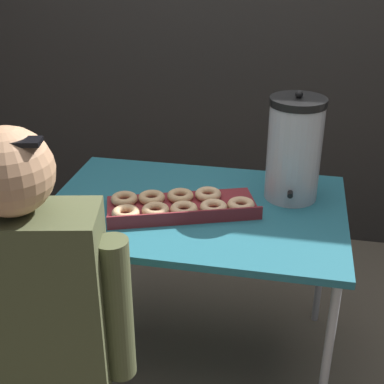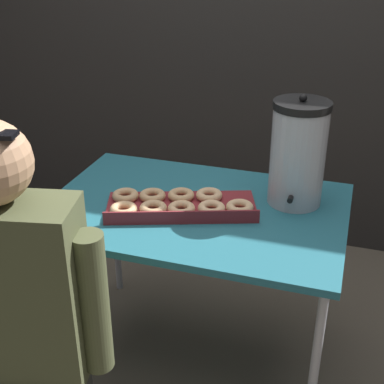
{
  "view_description": "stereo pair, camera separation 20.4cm",
  "coord_description": "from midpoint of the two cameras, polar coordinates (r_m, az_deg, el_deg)",
  "views": [
    {
      "loc": [
        0.35,
        -1.79,
        1.71
      ],
      "look_at": [
        -0.01,
        0.0,
        0.8
      ],
      "focal_mm": 50.0,
      "sensor_mm": 36.0,
      "label": 1
    },
    {
      "loc": [
        0.55,
        -1.74,
        1.71
      ],
      "look_at": [
        -0.01,
        0.0,
        0.8
      ],
      "focal_mm": 50.0,
      "sensor_mm": 36.0,
      "label": 2
    }
  ],
  "objects": [
    {
      "name": "ground_plane",
      "position": [
        2.5,
        2.75,
        -16.9
      ],
      "size": [
        12.0,
        12.0,
        0.0
      ],
      "primitive_type": "plane",
      "color": "brown"
    },
    {
      "name": "back_wall",
      "position": [
        3.02,
        9.65,
        18.45
      ],
      "size": [
        6.0,
        0.11,
        2.62
      ],
      "color": "#282623",
      "rests_on": "ground"
    },
    {
      "name": "folding_table",
      "position": [
        2.08,
        3.15,
        -2.91
      ],
      "size": [
        1.14,
        0.78,
        0.74
      ],
      "color": "#236675",
      "rests_on": "ground"
    },
    {
      "name": "donut_box",
      "position": [
        2.02,
        1.36,
        -1.43
      ],
      "size": [
        0.61,
        0.42,
        0.05
      ],
      "rotation": [
        0.0,
        0.0,
        0.34
      ],
      "color": "maroon",
      "rests_on": "folding_table"
    },
    {
      "name": "coffee_urn",
      "position": [
        2.07,
        14.03,
        3.95
      ],
      "size": [
        0.21,
        0.24,
        0.43
      ],
      "color": "#B7B7BC",
      "rests_on": "folding_table"
    },
    {
      "name": "cell_phone",
      "position": [
        1.95,
        -10.08,
        -3.59
      ],
      "size": [
        0.11,
        0.16,
        0.01
      ],
      "rotation": [
        0.0,
        0.0,
        0.25
      ],
      "color": "black",
      "rests_on": "folding_table"
    },
    {
      "name": "person_seated",
      "position": [
        1.7,
        -14.58,
        -14.45
      ],
      "size": [
        0.55,
        0.29,
        1.29
      ],
      "rotation": [
        0.0,
        0.0,
        3.35
      ],
      "color": "#33332D",
      "rests_on": "ground"
    }
  ]
}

